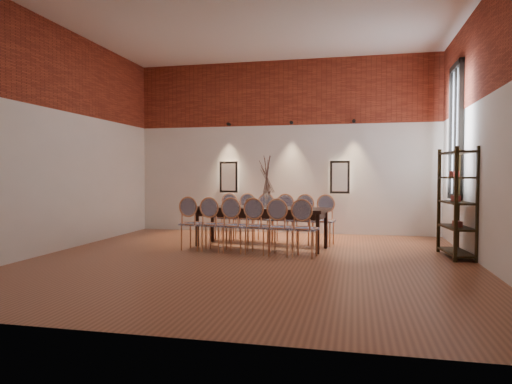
% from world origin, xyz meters
% --- Properties ---
extents(floor, '(7.00, 7.00, 0.02)m').
position_xyz_m(floor, '(0.00, 0.00, -0.01)').
color(floor, brown).
rests_on(floor, ground).
extents(ceiling, '(7.00, 7.00, 0.02)m').
position_xyz_m(ceiling, '(0.00, 0.00, 4.01)').
color(ceiling, silver).
rests_on(ceiling, ground).
extents(wall_back, '(7.00, 0.10, 4.00)m').
position_xyz_m(wall_back, '(0.00, 3.55, 2.00)').
color(wall_back, silver).
rests_on(wall_back, ground).
extents(wall_front, '(7.00, 0.10, 4.00)m').
position_xyz_m(wall_front, '(0.00, -3.55, 2.00)').
color(wall_front, silver).
rests_on(wall_front, ground).
extents(wall_left, '(0.10, 7.00, 4.00)m').
position_xyz_m(wall_left, '(-3.55, 0.00, 2.00)').
color(wall_left, silver).
rests_on(wall_left, ground).
extents(wall_right, '(0.10, 7.00, 4.00)m').
position_xyz_m(wall_right, '(3.55, 0.00, 2.00)').
color(wall_right, silver).
rests_on(wall_right, ground).
extents(brick_band_back, '(7.00, 0.02, 1.50)m').
position_xyz_m(brick_band_back, '(0.00, 3.48, 3.25)').
color(brick_band_back, maroon).
rests_on(brick_band_back, ground).
extents(brick_band_left, '(0.02, 7.00, 1.50)m').
position_xyz_m(brick_band_left, '(-3.48, 0.00, 3.25)').
color(brick_band_left, maroon).
rests_on(brick_band_left, ground).
extents(brick_band_right, '(0.02, 7.00, 1.50)m').
position_xyz_m(brick_band_right, '(3.48, 0.00, 3.25)').
color(brick_band_right, maroon).
rests_on(brick_band_right, ground).
extents(niche_left, '(0.36, 0.06, 0.66)m').
position_xyz_m(niche_left, '(-1.30, 3.45, 1.30)').
color(niche_left, '#FFEAC6').
rests_on(niche_left, wall_back).
extents(niche_right, '(0.36, 0.06, 0.66)m').
position_xyz_m(niche_right, '(1.30, 3.45, 1.30)').
color(niche_right, '#FFEAC6').
rests_on(niche_right, wall_back).
extents(spot_fixture_left, '(0.08, 0.10, 0.08)m').
position_xyz_m(spot_fixture_left, '(-1.30, 3.42, 2.55)').
color(spot_fixture_left, black).
rests_on(spot_fixture_left, wall_back).
extents(spot_fixture_mid, '(0.08, 0.10, 0.08)m').
position_xyz_m(spot_fixture_mid, '(0.20, 3.42, 2.55)').
color(spot_fixture_mid, black).
rests_on(spot_fixture_mid, wall_back).
extents(spot_fixture_right, '(0.08, 0.10, 0.08)m').
position_xyz_m(spot_fixture_right, '(1.60, 3.42, 2.55)').
color(spot_fixture_right, black).
rests_on(spot_fixture_right, wall_back).
extents(window_glass, '(0.02, 0.78, 2.38)m').
position_xyz_m(window_glass, '(3.46, 2.00, 2.15)').
color(window_glass, silver).
rests_on(window_glass, wall_right).
extents(window_frame, '(0.08, 0.90, 2.50)m').
position_xyz_m(window_frame, '(3.44, 2.00, 2.15)').
color(window_frame, black).
rests_on(window_frame, wall_right).
extents(window_mullion, '(0.06, 0.06, 2.40)m').
position_xyz_m(window_mullion, '(3.44, 2.00, 2.15)').
color(window_mullion, black).
rests_on(window_mullion, wall_right).
extents(dining_table, '(2.58, 1.18, 0.75)m').
position_xyz_m(dining_table, '(-0.08, 1.28, 0.38)').
color(dining_table, black).
rests_on(dining_table, floor).
extents(chair_near_a, '(0.50, 0.50, 0.94)m').
position_xyz_m(chair_near_a, '(-1.21, 0.77, 0.47)').
color(chair_near_a, tan).
rests_on(chair_near_a, floor).
extents(chair_near_b, '(0.50, 0.50, 0.94)m').
position_xyz_m(chair_near_b, '(-0.80, 0.71, 0.47)').
color(chair_near_b, tan).
rests_on(chair_near_b, floor).
extents(chair_near_c, '(0.50, 0.50, 0.94)m').
position_xyz_m(chair_near_c, '(-0.39, 0.64, 0.47)').
color(chair_near_c, tan).
rests_on(chair_near_c, floor).
extents(chair_near_d, '(0.50, 0.50, 0.94)m').
position_xyz_m(chair_near_d, '(0.02, 0.58, 0.47)').
color(chair_near_d, tan).
rests_on(chair_near_d, floor).
extents(chair_near_e, '(0.50, 0.50, 0.94)m').
position_xyz_m(chair_near_e, '(0.43, 0.51, 0.47)').
color(chair_near_e, tan).
rests_on(chair_near_e, floor).
extents(chair_near_f, '(0.50, 0.50, 0.94)m').
position_xyz_m(chair_near_f, '(0.84, 0.45, 0.47)').
color(chair_near_f, tan).
rests_on(chair_near_f, floor).
extents(chair_far_a, '(0.50, 0.50, 0.94)m').
position_xyz_m(chair_far_a, '(-1.00, 2.11, 0.47)').
color(chair_far_a, tan).
rests_on(chair_far_a, floor).
extents(chair_far_b, '(0.50, 0.50, 0.94)m').
position_xyz_m(chair_far_b, '(-0.59, 2.05, 0.47)').
color(chair_far_b, tan).
rests_on(chair_far_b, floor).
extents(chair_far_c, '(0.50, 0.50, 0.94)m').
position_xyz_m(chair_far_c, '(-0.18, 1.98, 0.47)').
color(chair_far_c, tan).
rests_on(chair_far_c, floor).
extents(chair_far_d, '(0.50, 0.50, 0.94)m').
position_xyz_m(chair_far_d, '(0.23, 1.92, 0.47)').
color(chair_far_d, tan).
rests_on(chair_far_d, floor).
extents(chair_far_e, '(0.50, 0.50, 0.94)m').
position_xyz_m(chair_far_e, '(0.64, 1.85, 0.47)').
color(chair_far_e, tan).
rests_on(chair_far_e, floor).
extents(chair_far_f, '(0.50, 0.50, 0.94)m').
position_xyz_m(chair_far_f, '(1.05, 1.79, 0.47)').
color(chair_far_f, tan).
rests_on(chair_far_f, floor).
extents(vase, '(0.14, 0.14, 0.30)m').
position_xyz_m(vase, '(0.04, 1.26, 0.90)').
color(vase, silver).
rests_on(vase, dining_table).
extents(dried_branches, '(0.50, 0.50, 0.70)m').
position_xyz_m(dried_branches, '(0.04, 1.26, 1.35)').
color(dried_branches, brown).
rests_on(dried_branches, vase).
extents(bowl, '(0.24, 0.24, 0.18)m').
position_xyz_m(bowl, '(-0.25, 1.26, 0.84)').
color(bowl, '#56311F').
rests_on(bowl, dining_table).
extents(book, '(0.28, 0.22, 0.03)m').
position_xyz_m(book, '(-0.25, 1.31, 0.77)').
color(book, '#7C0E48').
rests_on(book, dining_table).
extents(shelving_rack, '(0.48, 1.03, 1.80)m').
position_xyz_m(shelving_rack, '(3.28, 0.99, 0.90)').
color(shelving_rack, black).
rests_on(shelving_rack, floor).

